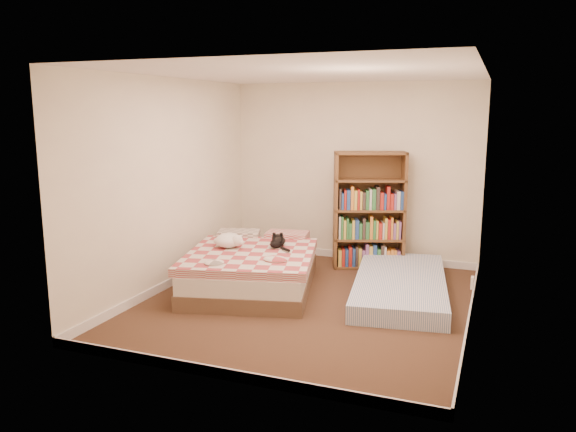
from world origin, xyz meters
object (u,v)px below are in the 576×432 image
(bookshelf, at_px, (369,226))
(black_cat, at_px, (279,242))
(bed, at_px, (254,267))
(floor_mattress, at_px, (400,285))
(white_dog, at_px, (229,240))

(bookshelf, height_order, black_cat, bookshelf)
(bookshelf, bearing_deg, black_cat, -146.70)
(bed, height_order, floor_mattress, bed)
(floor_mattress, relative_size, white_dog, 4.86)
(floor_mattress, bearing_deg, white_dog, -176.49)
(bookshelf, relative_size, floor_mattress, 0.70)
(black_cat, bearing_deg, bed, -162.34)
(bed, height_order, white_dog, white_dog)
(black_cat, bearing_deg, white_dog, -176.21)
(bed, xyz_separation_m, floor_mattress, (1.71, 0.36, -0.14))
(bookshelf, distance_m, floor_mattress, 1.27)
(bookshelf, xyz_separation_m, floor_mattress, (0.61, -1.00, -0.47))
(black_cat, xyz_separation_m, white_dog, (-0.55, -0.27, 0.03))
(bed, relative_size, bookshelf, 1.43)
(floor_mattress, bearing_deg, bed, -176.51)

